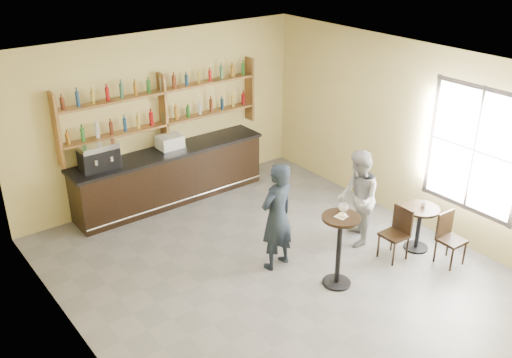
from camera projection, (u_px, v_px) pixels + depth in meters
floor at (277, 272)px, 8.89m from camera, size 7.00×7.00×0.00m
ceiling at (281, 70)px, 7.54m from camera, size 7.00×7.00×0.00m
wall_back at (161, 117)px, 10.73m from camera, size 7.00×0.00×7.00m
wall_front at (501, 297)px, 5.70m from camera, size 7.00×0.00×7.00m
wall_left at (78, 246)px, 6.57m from camera, size 0.00×7.00×7.00m
wall_right at (412, 135)px, 9.87m from camera, size 0.00×7.00×7.00m
window_pane at (474, 150)px, 8.96m from camera, size 0.00×2.00×2.00m
window_frame at (474, 150)px, 8.95m from camera, size 0.04×1.70×2.10m
shelf_unit at (163, 108)px, 10.55m from camera, size 4.00×0.26×1.40m
liquor_bottles at (163, 99)px, 10.48m from camera, size 3.68×0.10×1.00m
bar_counter at (170, 176)px, 10.90m from camera, size 3.85×0.75×1.04m
espresso_machine at (99, 156)px, 9.83m from camera, size 0.68×0.46×0.46m
pastry_case at (170, 143)px, 10.64m from camera, size 0.50×0.41×0.28m
pedestal_table at (339, 251)px, 8.38m from camera, size 0.66×0.66×1.15m
napkin at (341, 216)px, 8.13m from camera, size 0.18×0.18×0.00m
donut at (342, 215)px, 8.12m from camera, size 0.16×0.16×0.05m
cup_pedestal at (343, 208)px, 8.26m from camera, size 0.15×0.15×0.11m
man_main at (277, 217)px, 8.70m from camera, size 0.69×0.50×1.76m
cafe_table at (418, 228)px, 9.37m from camera, size 0.61×0.61×0.76m
cup_cafe at (423, 204)px, 9.21m from camera, size 0.12×0.12×0.08m
chair_west at (394, 234)px, 9.08m from camera, size 0.39×0.39×0.87m
chair_south at (452, 240)px, 8.94m from camera, size 0.39×0.39×0.86m
patron_second at (358, 198)px, 9.38m from camera, size 0.98×1.01×1.64m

